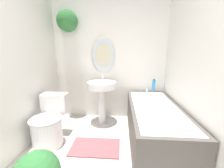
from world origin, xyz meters
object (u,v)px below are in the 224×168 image
object	(u,v)px
toilet	(49,124)
shampoo_bottle	(154,85)
pedestal_sink	(102,91)
bathtub	(154,124)

from	to	relation	value
toilet	shampoo_bottle	xyz separation A→B (m)	(1.67, 0.76, 0.46)
toilet	pedestal_sink	world-z (taller)	pedestal_sink
bathtub	toilet	bearing A→B (deg)	-175.97
pedestal_sink	bathtub	size ratio (longest dim) A/B	0.57
pedestal_sink	bathtub	xyz separation A→B (m)	(0.85, -0.55, -0.34)
bathtub	shampoo_bottle	size ratio (longest dim) A/B	7.74
pedestal_sink	shampoo_bottle	bearing A→B (deg)	6.07
bathtub	shampoo_bottle	bearing A→B (deg)	79.77
bathtub	shampoo_bottle	world-z (taller)	shampoo_bottle
toilet	shampoo_bottle	distance (m)	1.89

